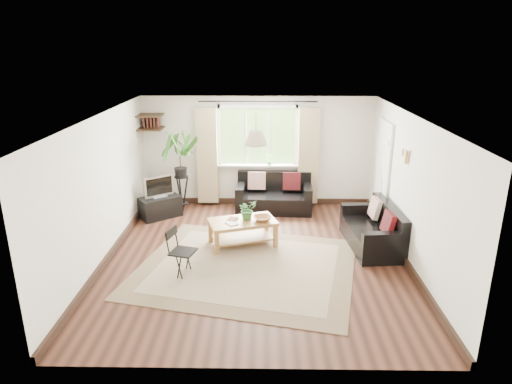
{
  "coord_description": "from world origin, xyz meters",
  "views": [
    {
      "loc": [
        0.12,
        -6.99,
        3.52
      ],
      "look_at": [
        0.0,
        0.4,
        1.05
      ],
      "focal_mm": 32.0,
      "sensor_mm": 36.0,
      "label": 1
    }
  ],
  "objects_px": {
    "coffee_table": "(243,233)",
    "palm_stand": "(181,173)",
    "sofa_back": "(274,194)",
    "folding_chair": "(183,253)",
    "sofa_right": "(372,228)",
    "tv_stand": "(160,207)"
  },
  "relations": [
    {
      "from": "sofa_right",
      "to": "tv_stand",
      "type": "relative_size",
      "value": 1.9
    },
    {
      "from": "sofa_back",
      "to": "folding_chair",
      "type": "height_order",
      "value": "folding_chair"
    },
    {
      "from": "sofa_back",
      "to": "coffee_table",
      "type": "xyz_separation_m",
      "value": [
        -0.6,
        -1.77,
        -0.14
      ]
    },
    {
      "from": "sofa_back",
      "to": "coffee_table",
      "type": "relative_size",
      "value": 1.38
    },
    {
      "from": "palm_stand",
      "to": "folding_chair",
      "type": "bearing_deg",
      "value": -79.95
    },
    {
      "from": "sofa_right",
      "to": "tv_stand",
      "type": "xyz_separation_m",
      "value": [
        -4.08,
        1.38,
        -0.14
      ]
    },
    {
      "from": "coffee_table",
      "to": "folding_chair",
      "type": "distance_m",
      "value": 1.42
    },
    {
      "from": "coffee_table",
      "to": "palm_stand",
      "type": "height_order",
      "value": "palm_stand"
    },
    {
      "from": "coffee_table",
      "to": "palm_stand",
      "type": "distance_m",
      "value": 2.24
    },
    {
      "from": "sofa_right",
      "to": "coffee_table",
      "type": "distance_m",
      "value": 2.3
    },
    {
      "from": "sofa_back",
      "to": "palm_stand",
      "type": "xyz_separation_m",
      "value": [
        -1.96,
        -0.11,
        0.49
      ]
    },
    {
      "from": "palm_stand",
      "to": "folding_chair",
      "type": "distance_m",
      "value": 2.86
    },
    {
      "from": "coffee_table",
      "to": "folding_chair",
      "type": "xyz_separation_m",
      "value": [
        -0.88,
        -1.11,
        0.14
      ]
    },
    {
      "from": "sofa_right",
      "to": "tv_stand",
      "type": "height_order",
      "value": "sofa_right"
    },
    {
      "from": "sofa_back",
      "to": "palm_stand",
      "type": "bearing_deg",
      "value": -174.71
    },
    {
      "from": "sofa_back",
      "to": "palm_stand",
      "type": "height_order",
      "value": "palm_stand"
    },
    {
      "from": "sofa_back",
      "to": "palm_stand",
      "type": "relative_size",
      "value": 0.93
    },
    {
      "from": "coffee_table",
      "to": "folding_chair",
      "type": "height_order",
      "value": "folding_chair"
    },
    {
      "from": "sofa_back",
      "to": "sofa_right",
      "type": "xyz_separation_m",
      "value": [
        1.7,
        -1.79,
        -0.02
      ]
    },
    {
      "from": "sofa_right",
      "to": "tv_stand",
      "type": "bearing_deg",
      "value": -113.51
    },
    {
      "from": "tv_stand",
      "to": "sofa_back",
      "type": "bearing_deg",
      "value": -27.02
    },
    {
      "from": "sofa_back",
      "to": "tv_stand",
      "type": "xyz_separation_m",
      "value": [
        -2.38,
        -0.41,
        -0.16
      ]
    }
  ]
}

